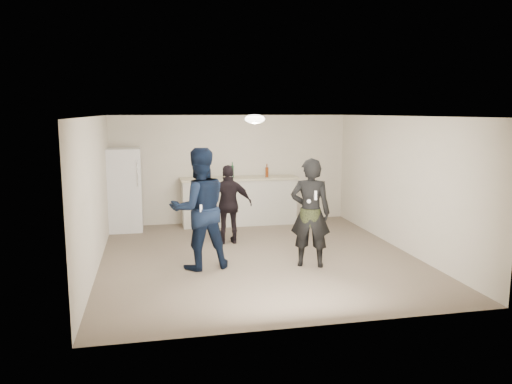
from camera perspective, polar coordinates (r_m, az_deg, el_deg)
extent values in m
plane|color=#6B5B4C|center=(9.03, 0.27, -7.42)|extent=(6.00, 6.00, 0.00)
plane|color=silver|center=(8.65, 0.28, 8.65)|extent=(6.00, 6.00, 0.00)
plane|color=beige|center=(11.68, -2.85, 2.63)|extent=(6.00, 0.00, 6.00)
plane|color=beige|center=(5.91, 6.46, -3.89)|extent=(6.00, 0.00, 6.00)
plane|color=beige|center=(8.61, -17.92, -0.16)|extent=(0.00, 6.00, 6.00)
plane|color=beige|center=(9.71, 16.34, 0.93)|extent=(0.00, 6.00, 6.00)
cube|color=beige|center=(11.48, -1.91, -1.13)|extent=(2.60, 0.56, 1.05)
cube|color=beige|center=(11.40, -1.92, 1.56)|extent=(2.68, 0.64, 0.04)
cube|color=white|center=(11.20, -14.74, 0.25)|extent=(0.70, 0.70, 1.80)
cylinder|color=silver|center=(10.77, -13.43, 2.10)|extent=(0.02, 0.02, 0.60)
ellipsoid|color=white|center=(8.95, -0.13, 8.35)|extent=(0.36, 0.36, 0.16)
cylinder|color=silver|center=(11.34, -5.36, 2.02)|extent=(0.08, 0.08, 0.17)
imported|color=#0E1F3C|center=(8.23, -6.50, -1.92)|extent=(1.09, 0.91, 2.01)
imported|color=black|center=(8.36, 6.23, -2.37)|extent=(0.78, 0.65, 1.83)
cylinder|color=#303A1A|center=(8.37, 6.22, -2.80)|extent=(0.34, 0.34, 0.28)
imported|color=black|center=(9.80, -3.10, -1.43)|extent=(0.92, 0.40, 1.55)
cube|color=white|center=(7.95, -6.31, -1.97)|extent=(0.04, 0.04, 0.15)
sphere|color=white|center=(8.00, -5.47, -2.39)|extent=(0.07, 0.07, 0.07)
cube|color=white|center=(8.06, 6.82, -0.38)|extent=(0.04, 0.04, 0.15)
sphere|color=white|center=(8.08, 6.07, -1.07)|extent=(0.07, 0.07, 0.07)
cylinder|color=#154A25|center=(11.45, -2.72, 2.37)|extent=(0.06, 0.06, 0.27)
cylinder|color=#B1B3BC|center=(11.33, -2.84, 2.06)|extent=(0.07, 0.07, 0.17)
cylinder|color=maroon|center=(11.45, 1.25, 2.27)|extent=(0.07, 0.07, 0.23)
cylinder|color=#124024|center=(11.40, -6.49, 2.17)|extent=(0.07, 0.07, 0.22)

